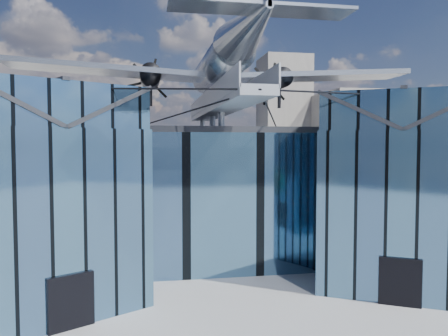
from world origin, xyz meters
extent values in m
plane|color=gray|center=(0.00, 0.00, 0.00)|extent=(120.00, 120.00, 0.00)
cube|color=teal|center=(0.00, 9.00, 4.75)|extent=(28.00, 14.00, 9.50)
cube|color=#25262C|center=(0.00, 9.00, 9.70)|extent=(28.00, 14.00, 0.40)
cube|color=teal|center=(-10.50, -1.00, 4.75)|extent=(11.79, 11.43, 9.50)
cube|color=teal|center=(-10.50, -1.00, 10.60)|extent=(11.56, 11.20, 2.20)
cube|color=#25262C|center=(-8.55, 0.12, 10.60)|extent=(7.98, 9.23, 2.40)
cube|color=#25262C|center=(-10.50, -1.00, 11.75)|extent=(4.30, 7.10, 0.18)
cube|color=black|center=(-8.48, -4.51, 1.30)|extent=(2.03, 1.32, 2.60)
cube|color=black|center=(-6.60, 1.25, 4.75)|extent=(0.34, 0.34, 9.50)
cube|color=teal|center=(10.50, -1.00, 4.75)|extent=(11.79, 11.43, 9.50)
cube|color=teal|center=(10.50, -1.00, 10.60)|extent=(11.56, 11.20, 2.20)
cube|color=#25262C|center=(8.55, 0.12, 10.60)|extent=(7.98, 9.23, 2.40)
cube|color=#25262C|center=(12.45, -2.12, 10.60)|extent=(7.98, 9.23, 2.40)
cube|color=#25262C|center=(10.50, -1.00, 11.75)|extent=(4.30, 7.10, 0.18)
cube|color=black|center=(8.48, -4.51, 1.30)|extent=(2.03, 1.32, 2.60)
cube|color=black|center=(6.60, 1.25, 4.75)|extent=(0.34, 0.34, 9.50)
cube|color=#989DA5|center=(0.00, 3.50, 11.10)|extent=(1.80, 21.00, 0.50)
cube|color=#989DA5|center=(-0.90, 3.50, 11.75)|extent=(0.08, 21.00, 1.10)
cube|color=#989DA5|center=(0.90, 3.50, 11.75)|extent=(0.08, 21.00, 1.10)
cylinder|color=#989DA5|center=(0.00, 13.00, 10.43)|extent=(0.44, 0.44, 1.35)
cylinder|color=#989DA5|center=(0.00, 7.00, 10.43)|extent=(0.44, 0.44, 1.35)
cylinder|color=#989DA5|center=(0.00, 3.00, 10.43)|extent=(0.44, 0.44, 1.35)
cylinder|color=#989DA5|center=(0.00, 4.00, 12.05)|extent=(0.70, 0.70, 1.40)
cylinder|color=black|center=(-5.25, -4.00, 11.40)|extent=(10.55, 6.08, 0.69)
cylinder|color=black|center=(5.25, -4.00, 11.40)|extent=(10.55, 6.08, 0.69)
cylinder|color=black|center=(-3.00, 1.50, 10.55)|extent=(6.09, 17.04, 1.19)
cylinder|color=black|center=(3.00, 1.50, 10.55)|extent=(6.09, 17.04, 1.19)
cylinder|color=#9FA5AB|center=(0.00, 4.00, 14.00)|extent=(2.50, 11.00, 2.50)
sphere|color=#9FA5AB|center=(0.00, 9.50, 14.00)|extent=(2.50, 2.50, 2.50)
cube|color=black|center=(0.00, 8.50, 14.69)|extent=(1.60, 1.40, 0.50)
cone|color=#9FA5AB|center=(0.00, -5.00, 14.30)|extent=(2.50, 7.00, 2.50)
cube|color=#9FA5AB|center=(0.00, -7.20, 14.50)|extent=(8.00, 1.80, 0.14)
cube|color=#9FA5AB|center=(-7.00, 5.00, 13.70)|extent=(14.00, 3.20, 1.08)
cylinder|color=black|center=(-4.60, 5.60, 13.45)|extent=(1.44, 3.20, 1.44)
cone|color=black|center=(-4.60, 7.40, 13.45)|extent=(0.70, 0.70, 0.70)
cube|color=black|center=(-4.60, 7.55, 13.45)|extent=(1.05, 0.06, 3.33)
cube|color=black|center=(-4.60, 7.55, 13.45)|extent=(2.53, 0.06, 2.53)
cube|color=black|center=(-4.60, 7.55, 13.45)|extent=(3.33, 0.06, 1.05)
cylinder|color=black|center=(-4.60, 5.00, 12.22)|extent=(0.24, 0.24, 1.75)
cube|color=#9FA5AB|center=(7.00, 5.00, 13.70)|extent=(14.00, 3.20, 1.08)
cylinder|color=black|center=(4.60, 5.60, 13.45)|extent=(1.44, 3.20, 1.44)
cone|color=black|center=(4.60, 7.40, 13.45)|extent=(0.70, 0.70, 0.70)
cube|color=black|center=(4.60, 7.55, 13.45)|extent=(1.05, 0.06, 3.33)
cube|color=black|center=(4.60, 7.55, 13.45)|extent=(2.53, 0.06, 2.53)
cube|color=black|center=(4.60, 7.55, 13.45)|extent=(3.33, 0.06, 1.05)
cylinder|color=black|center=(4.60, 5.00, 12.22)|extent=(0.24, 0.24, 1.75)
cube|color=slate|center=(32.00, 48.00, 9.00)|extent=(12.00, 14.00, 18.00)
cube|color=slate|center=(-20.00, 55.00, 7.00)|extent=(14.00, 10.00, 14.00)
cube|color=slate|center=(22.00, 58.00, 13.00)|extent=(9.00, 9.00, 26.00)
camera|label=1|loc=(-4.91, -25.62, 8.67)|focal=35.00mm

